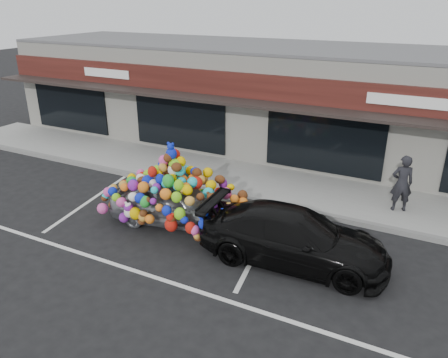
% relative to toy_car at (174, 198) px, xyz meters
% --- Properties ---
extents(ground, '(90.00, 90.00, 0.00)m').
position_rel_toy_car_xyz_m(ground, '(-0.08, -0.27, -0.79)').
color(ground, black).
rests_on(ground, ground).
extents(shop_building, '(24.00, 7.20, 4.31)m').
position_rel_toy_car_xyz_m(shop_building, '(-0.07, 8.18, 1.37)').
color(shop_building, white).
rests_on(shop_building, ground).
extents(sidewalk, '(26.00, 3.00, 0.15)m').
position_rel_toy_car_xyz_m(sidewalk, '(-0.08, 3.73, -0.71)').
color(sidewalk, gray).
rests_on(sidewalk, ground).
extents(kerb, '(26.00, 0.18, 0.16)m').
position_rel_toy_car_xyz_m(kerb, '(-0.08, 2.23, -0.71)').
color(kerb, slate).
rests_on(kerb, ground).
extents(parking_stripe_left, '(0.73, 4.37, 0.01)m').
position_rel_toy_car_xyz_m(parking_stripe_left, '(-3.28, -0.07, -0.79)').
color(parking_stripe_left, silver).
rests_on(parking_stripe_left, ground).
extents(parking_stripe_mid, '(0.73, 4.37, 0.01)m').
position_rel_toy_car_xyz_m(parking_stripe_mid, '(2.72, -0.07, -0.79)').
color(parking_stripe_mid, silver).
rests_on(parking_stripe_mid, ground).
extents(lane_line, '(14.00, 0.12, 0.01)m').
position_rel_toy_car_xyz_m(lane_line, '(1.92, -2.57, -0.79)').
color(lane_line, silver).
rests_on(lane_line, ground).
extents(toy_car, '(2.73, 4.25, 2.32)m').
position_rel_toy_car_xyz_m(toy_car, '(0.00, 0.00, 0.00)').
color(toy_car, gray).
rests_on(toy_car, ground).
extents(black_sedan, '(2.16, 4.77, 1.36)m').
position_rel_toy_car_xyz_m(black_sedan, '(3.74, -0.40, -0.11)').
color(black_sedan, black).
rests_on(black_sedan, ground).
extents(pedestrian_a, '(0.75, 0.63, 1.75)m').
position_rel_toy_car_xyz_m(pedestrian_a, '(5.78, 3.49, 0.24)').
color(pedestrian_a, black).
rests_on(pedestrian_a, sidewalk).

